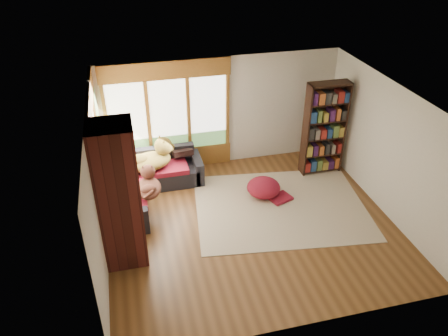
{
  "coord_description": "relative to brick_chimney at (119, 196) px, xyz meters",
  "views": [
    {
      "loc": [
        -2.13,
        -6.44,
        5.41
      ],
      "look_at": [
        -0.38,
        0.66,
        0.95
      ],
      "focal_mm": 35.0,
      "sensor_mm": 36.0,
      "label": 1
    }
  ],
  "objects": [
    {
      "name": "throw_pillows",
      "position": [
        0.48,
        2.2,
        -0.54
      ],
      "size": [
        1.98,
        1.68,
        0.45
      ],
      "color": "black",
      "rests_on": "sectional_sofa"
    },
    {
      "name": "wall_back",
      "position": [
        2.4,
        2.85,
        0.0
      ],
      "size": [
        5.5,
        0.04,
        2.6
      ],
      "primitive_type": "cube",
      "color": "silver",
      "rests_on": "ground"
    },
    {
      "name": "wall_right",
      "position": [
        5.15,
        0.35,
        0.0
      ],
      "size": [
        0.04,
        5.0,
        2.6
      ],
      "primitive_type": "cube",
      "color": "silver",
      "rests_on": "ground"
    },
    {
      "name": "pouf",
      "position": [
        2.95,
        1.23,
        -1.09
      ],
      "size": [
        0.75,
        0.75,
        0.39
      ],
      "primitive_type": "ellipsoid",
      "rotation": [
        0.0,
        0.0,
        0.04
      ],
      "color": "maroon",
      "rests_on": "area_rug"
    },
    {
      "name": "ceiling",
      "position": [
        2.4,
        0.35,
        1.3
      ],
      "size": [
        5.5,
        5.5,
        0.0
      ],
      "primitive_type": "plane",
      "color": "white"
    },
    {
      "name": "dog_brindle",
      "position": [
        0.54,
        1.23,
        -0.55
      ],
      "size": [
        0.54,
        0.82,
        0.43
      ],
      "rotation": [
        0.0,
        0.0,
        1.48
      ],
      "color": "#412018",
      "rests_on": "sectional_sofa"
    },
    {
      "name": "dog_tan",
      "position": [
        0.72,
        2.15,
        -0.48
      ],
      "size": [
        1.14,
        0.89,
        0.56
      ],
      "rotation": [
        0.0,
        0.0,
        0.31
      ],
      "color": "olive",
      "rests_on": "sectional_sofa"
    },
    {
      "name": "brick_chimney",
      "position": [
        0.0,
        0.0,
        0.0
      ],
      "size": [
        0.7,
        0.7,
        2.6
      ],
      "primitive_type": "cube",
      "color": "#471914",
      "rests_on": "ground"
    },
    {
      "name": "sectional_sofa",
      "position": [
        0.45,
        2.05,
        -1.0
      ],
      "size": [
        2.2,
        2.2,
        0.8
      ],
      "rotation": [
        0.0,
        0.0,
        0.03
      ],
      "color": "black",
      "rests_on": "ground"
    },
    {
      "name": "area_rug",
      "position": [
        3.16,
        0.74,
        -1.29
      ],
      "size": [
        3.78,
        3.08,
        0.01
      ],
      "primitive_type": "cube",
      "rotation": [
        0.0,
        0.0,
        -0.13
      ],
      "color": "white",
      "rests_on": "ground"
    },
    {
      "name": "floor",
      "position": [
        2.4,
        0.35,
        -1.3
      ],
      "size": [
        5.5,
        5.5,
        0.0
      ],
      "primitive_type": "plane",
      "color": "#553317",
      "rests_on": "ground"
    },
    {
      "name": "windows_left",
      "position": [
        -0.32,
        1.55,
        0.05
      ],
      "size": [
        0.1,
        2.62,
        1.9
      ],
      "color": "#905E24",
      "rests_on": "wall_left"
    },
    {
      "name": "windows_back",
      "position": [
        1.2,
        2.82,
        0.05
      ],
      "size": [
        2.82,
        0.1,
        1.9
      ],
      "color": "#905E24",
      "rests_on": "wall_back"
    },
    {
      "name": "wall_left",
      "position": [
        -0.35,
        0.35,
        0.0
      ],
      "size": [
        0.04,
        5.0,
        2.6
      ],
      "primitive_type": "cube",
      "color": "silver",
      "rests_on": "ground"
    },
    {
      "name": "wall_front",
      "position": [
        2.4,
        -2.15,
        0.0
      ],
      "size": [
        5.5,
        0.04,
        2.6
      ],
      "primitive_type": "cube",
      "color": "silver",
      "rests_on": "ground"
    },
    {
      "name": "bookshelf",
      "position": [
        4.54,
        1.88,
        -0.21
      ],
      "size": [
        0.93,
        0.31,
        2.17
      ],
      "color": "black",
      "rests_on": "ground"
    },
    {
      "name": "roller_blind",
      "position": [
        -0.29,
        2.38,
        0.45
      ],
      "size": [
        0.03,
        0.72,
        0.9
      ],
      "primitive_type": "cube",
      "color": "#648855",
      "rests_on": "wall_left"
    }
  ]
}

